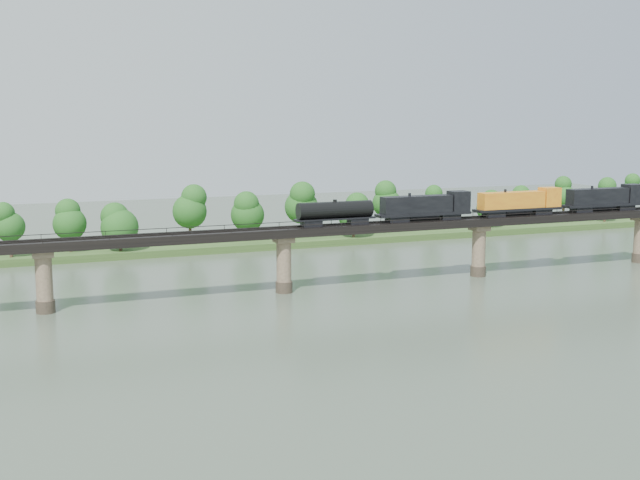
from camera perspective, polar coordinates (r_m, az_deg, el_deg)
name	(u,v)px	position (r m, az deg, el deg)	size (l,w,h in m)	color
ground	(353,335)	(114.99, 2.35, -6.77)	(400.00, 400.00, 0.00)	#3C4A3A
far_bank	(209,243)	(193.90, -7.89, -0.19)	(300.00, 24.00, 1.60)	#2F4E1F
bridge	(284,262)	(141.02, -2.59, -1.58)	(236.00, 30.00, 11.50)	#473A2D
bridge_superstructure	(284,226)	(140.01, -2.61, 0.97)	(220.00, 4.90, 0.75)	black
far_treeline	(178,213)	(186.71, -10.06, 1.90)	(289.06, 17.54, 13.60)	#382619
freight_train	(488,204)	(158.26, 11.87, 2.51)	(76.88, 3.00, 5.29)	black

